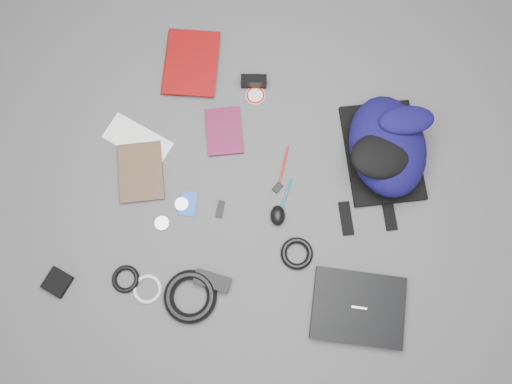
% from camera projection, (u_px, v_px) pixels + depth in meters
% --- Properties ---
extents(ground, '(4.00, 4.00, 0.00)m').
position_uv_depth(ground, '(256.00, 193.00, 1.79)').
color(ground, '#4F4F51').
rests_on(ground, ground).
extents(backpack, '(0.42, 0.49, 0.17)m').
position_uv_depth(backpack, '(387.00, 146.00, 1.74)').
color(backpack, '#0B0833').
rests_on(backpack, ground).
extents(laptop, '(0.34, 0.28, 0.03)m').
position_uv_depth(laptop, '(358.00, 308.00, 1.69)').
color(laptop, black).
rests_on(laptop, ground).
extents(textbook_red, '(0.25, 0.30, 0.03)m').
position_uv_depth(textbook_red, '(165.00, 62.00, 1.90)').
color(textbook_red, '#710608').
rests_on(textbook_red, ground).
extents(comic_book, '(0.23, 0.26, 0.02)m').
position_uv_depth(comic_book, '(119.00, 174.00, 1.80)').
color(comic_book, '#9A630B').
rests_on(comic_book, ground).
extents(envelope, '(0.27, 0.17, 0.00)m').
position_uv_depth(envelope, '(138.00, 140.00, 1.84)').
color(envelope, white).
rests_on(envelope, ground).
extents(dvd_case, '(0.19, 0.22, 0.01)m').
position_uv_depth(dvd_case, '(224.00, 131.00, 1.84)').
color(dvd_case, '#4B0E26').
rests_on(dvd_case, ground).
extents(compact_camera, '(0.10, 0.06, 0.05)m').
position_uv_depth(compact_camera, '(254.00, 81.00, 1.86)').
color(compact_camera, black).
rests_on(compact_camera, ground).
extents(sticker_disc, '(0.10, 0.10, 0.00)m').
position_uv_depth(sticker_disc, '(255.00, 95.00, 1.88)').
color(sticker_disc, white).
rests_on(sticker_disc, ground).
extents(pen_teal, '(0.02, 0.15, 0.01)m').
position_uv_depth(pen_teal, '(285.00, 199.00, 1.78)').
color(pen_teal, '#0D5E75').
rests_on(pen_teal, ground).
extents(pen_red, '(0.01, 0.14, 0.01)m').
position_uv_depth(pen_red, '(284.00, 165.00, 1.81)').
color(pen_red, '#A81F0C').
rests_on(pen_red, ground).
extents(id_badge, '(0.07, 0.10, 0.00)m').
position_uv_depth(id_badge, '(188.00, 204.00, 1.78)').
color(id_badge, blue).
rests_on(id_badge, ground).
extents(usb_black, '(0.03, 0.06, 0.01)m').
position_uv_depth(usb_black, '(220.00, 209.00, 1.77)').
color(usb_black, black).
rests_on(usb_black, ground).
extents(key_fob, '(0.04, 0.04, 0.01)m').
position_uv_depth(key_fob, '(277.00, 187.00, 1.79)').
color(key_fob, black).
rests_on(key_fob, ground).
extents(mouse, '(0.07, 0.08, 0.04)m').
position_uv_depth(mouse, '(278.00, 215.00, 1.75)').
color(mouse, black).
rests_on(mouse, ground).
extents(headphone_left, '(0.05, 0.05, 0.01)m').
position_uv_depth(headphone_left, '(162.00, 223.00, 1.76)').
color(headphone_left, silver).
rests_on(headphone_left, ground).
extents(headphone_right, '(0.06, 0.06, 0.01)m').
position_uv_depth(headphone_right, '(182.00, 204.00, 1.78)').
color(headphone_right, '#ADACAF').
rests_on(headphone_right, ground).
extents(cable_coil, '(0.15, 0.15, 0.02)m').
position_uv_depth(cable_coil, '(297.00, 253.00, 1.73)').
color(cable_coil, black).
rests_on(cable_coil, ground).
extents(power_brick, '(0.13, 0.06, 0.03)m').
position_uv_depth(power_brick, '(212.00, 281.00, 1.71)').
color(power_brick, black).
rests_on(power_brick, ground).
extents(power_cord_coil, '(0.24, 0.24, 0.04)m').
position_uv_depth(power_cord_coil, '(190.00, 297.00, 1.69)').
color(power_cord_coil, black).
rests_on(power_cord_coil, ground).
extents(pouch, '(0.10, 0.10, 0.02)m').
position_uv_depth(pouch, '(57.00, 282.00, 1.71)').
color(pouch, black).
rests_on(pouch, ground).
extents(earbud_coil, '(0.12, 0.12, 0.02)m').
position_uv_depth(earbud_coil, '(126.00, 279.00, 1.71)').
color(earbud_coil, black).
rests_on(earbud_coil, ground).
extents(white_cable_coil, '(0.12, 0.12, 0.01)m').
position_uv_depth(white_cable_coil, '(147.00, 289.00, 1.71)').
color(white_cable_coil, silver).
rests_on(white_cable_coil, ground).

